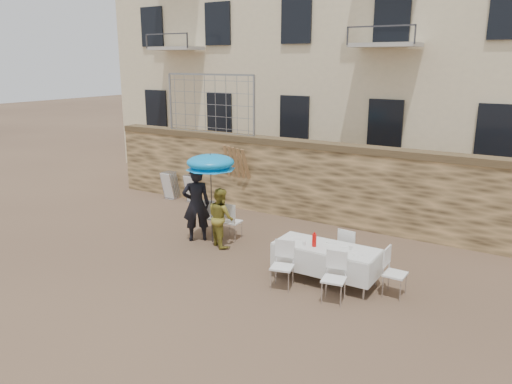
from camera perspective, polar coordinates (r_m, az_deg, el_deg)
The scene contains 17 objects.
ground at distance 10.78m, azimuth -8.10°, elevation -9.49°, with size 80.00×80.00×0.00m, color brown.
stone_wall at distance 14.40m, azimuth 4.52°, elevation 1.47°, with size 13.00×0.50×2.20m, color olive.
chain_link_fence at distance 15.67m, azimuth -5.26°, elevation 9.94°, with size 3.20×0.06×1.80m, color gray, non-canonical shape.
man_suit at distance 12.51m, azimuth -6.85°, elevation -1.42°, with size 0.68×0.45×1.87m, color black.
woman_dress at distance 12.13m, azimuth -4.04°, elevation -2.90°, with size 0.71×0.55×1.45m, color gold.
umbrella at distance 12.10m, azimuth -5.21°, elevation 3.11°, with size 1.21×1.21×2.08m.
couple_chair_left at distance 13.06m, azimuth -5.28°, elevation -2.77°, with size 0.48×0.48×0.96m, color white, non-canonical shape.
couple_chair_right at distance 12.66m, azimuth -2.75°, elevation -3.29°, with size 0.48×0.48×0.96m, color white, non-canonical shape.
banquet_table at distance 10.25m, azimuth 8.02°, elevation -6.36°, with size 2.10×0.85×0.78m.
soda_bottle at distance 10.14m, azimuth 6.67°, elevation -5.51°, with size 0.09×0.09×0.26m, color red.
table_chair_front_left at distance 9.96m, azimuth 3.00°, elevation -8.43°, with size 0.48×0.48×0.96m, color white, non-canonical shape.
table_chair_front_right at distance 9.53m, azimuth 8.89°, elevation -9.71°, with size 0.48×0.48×0.96m, color white, non-canonical shape.
table_chair_back at distance 10.97m, azimuth 10.64°, elevation -6.45°, with size 0.48×0.48×0.96m, color white, non-canonical shape.
table_chair_side at distance 10.01m, azimuth 15.63°, elevation -8.88°, with size 0.48×0.48×0.96m, color white, non-canonical shape.
chair_stack_left at distance 16.70m, azimuth -9.40°, elevation 0.92°, with size 0.46×0.47×0.92m, color white, non-canonical shape.
chair_stack_right at distance 16.14m, azimuth -6.98°, elevation 0.52°, with size 0.46×0.40×0.92m, color white, non-canonical shape.
wood_planks at distance 15.14m, azimuth -2.14°, elevation 1.77°, with size 0.70×0.20×2.00m, color #A37749, non-canonical shape.
Camera 1 is at (6.40, -7.48, 4.40)m, focal length 35.00 mm.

